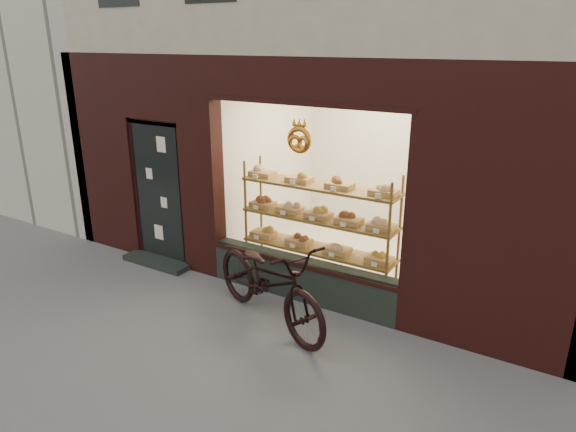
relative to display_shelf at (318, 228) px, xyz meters
The scene contains 3 objects.
ground 2.73m from the display_shelf, 100.01° to the right, with size 90.00×90.00×0.00m, color #5D5D5D.
display_shelf is the anchor object (origin of this frame).
bicycle 1.22m from the display_shelf, 91.23° to the right, with size 0.73×2.11×1.11m, color black.
Camera 1 is at (3.50, -3.23, 3.28)m, focal length 32.00 mm.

